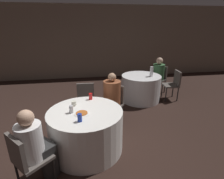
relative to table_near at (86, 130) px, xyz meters
The scene contains 18 objects.
ground_plane 0.44m from the table_near, 167.22° to the left, with size 16.00×16.00×0.00m, color black.
wall_back 4.66m from the table_near, 93.02° to the left, with size 16.00×0.06×2.80m.
table_near is the anchor object (origin of this frame).
table_far 2.49m from the table_near, 50.16° to the left, with size 1.10×1.10×0.73m.
chair_near_north 1.04m from the table_near, 88.54° to the left, with size 0.41×0.41×0.85m.
chair_near_northeast 1.04m from the table_near, 52.75° to the left, with size 0.56×0.56×0.85m.
chair_near_southwest 1.04m from the table_near, 137.32° to the right, with size 0.57×0.57×0.85m.
chair_far_northeast 3.42m from the table_near, 45.68° to the left, with size 0.56×0.56×0.85m.
chair_far_east 3.14m from the table_near, 35.63° to the left, with size 0.44×0.43×0.85m.
person_white_shirt 0.89m from the table_near, 137.32° to the right, with size 0.46×0.45×1.13m.
person_green_jacket 3.27m from the table_near, 46.23° to the left, with size 0.50×0.47×1.13m.
person_floral_shirt 0.91m from the table_near, 52.75° to the left, with size 0.48×0.50×1.15m.
pizza_plate_near 0.39m from the table_near, 122.26° to the right, with size 0.24×0.24×0.02m.
soda_can_blue 0.54m from the table_near, 104.10° to the right, with size 0.07×0.07×0.12m.
soda_can_red 0.65m from the table_near, 76.21° to the left, with size 0.07×0.07×0.12m.
soda_can_silver 0.48m from the table_near, behind, with size 0.07×0.07×0.12m.
cup_near 0.51m from the table_near, 127.88° to the left, with size 0.08×0.08×0.09m.
bottle_far 2.62m from the table_near, 44.41° to the left, with size 0.09×0.09×0.27m.
Camera 1 is at (0.26, -2.65, 2.06)m, focal length 28.00 mm.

